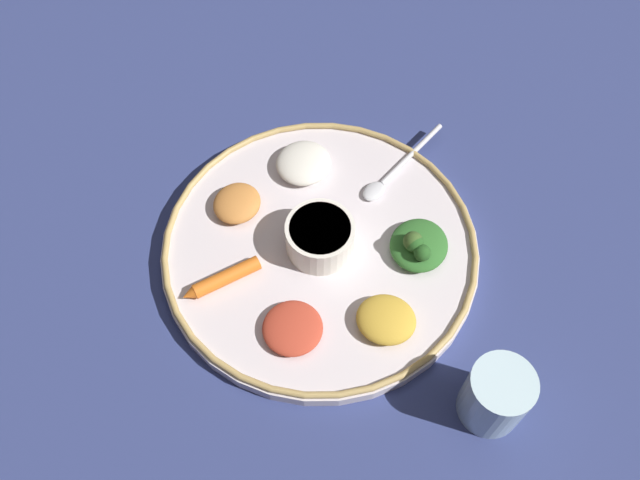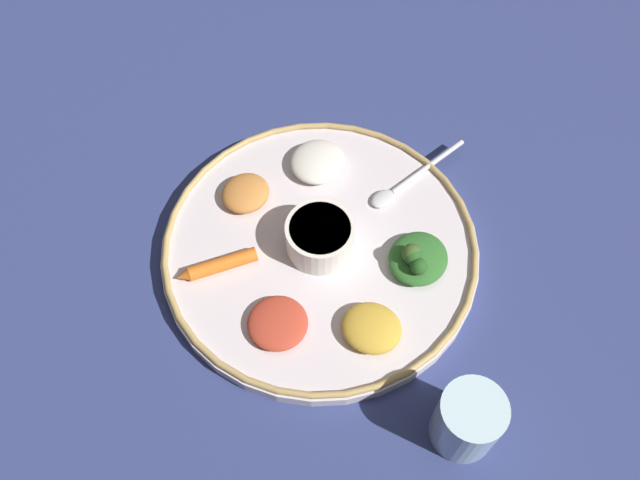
% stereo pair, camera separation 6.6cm
% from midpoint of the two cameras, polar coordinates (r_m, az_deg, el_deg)
% --- Properties ---
extents(ground_plane, '(2.40, 2.40, 0.00)m').
position_cam_midpoint_polar(ground_plane, '(0.86, -2.19, -1.27)').
color(ground_plane, navy).
extents(platter, '(0.39, 0.39, 0.02)m').
position_cam_midpoint_polar(platter, '(0.85, -2.21, -0.97)').
color(platter, silver).
rests_on(platter, ground_plane).
extents(platter_rim, '(0.39, 0.39, 0.01)m').
position_cam_midpoint_polar(platter_rim, '(0.84, -2.24, -0.57)').
color(platter_rim, tan).
rests_on(platter_rim, platter).
extents(center_bowl, '(0.08, 0.08, 0.04)m').
position_cam_midpoint_polar(center_bowl, '(0.83, -2.28, 0.16)').
color(center_bowl, silver).
rests_on(center_bowl, platter).
extents(spoon, '(0.07, 0.16, 0.01)m').
position_cam_midpoint_polar(spoon, '(0.90, 3.92, 5.41)').
color(spoon, silver).
rests_on(spoon, platter).
extents(greens_pile, '(0.10, 0.10, 0.04)m').
position_cam_midpoint_polar(greens_pile, '(0.83, 5.96, -0.58)').
color(greens_pile, '#2D6628').
rests_on(greens_pile, platter).
extents(carrot_near_spoon, '(0.02, 0.10, 0.02)m').
position_cam_midpoint_polar(carrot_near_spoon, '(0.83, -10.44, -3.39)').
color(carrot_near_spoon, orange).
rests_on(carrot_near_spoon, platter).
extents(mound_lentil_yellow, '(0.09, 0.09, 0.02)m').
position_cam_midpoint_polar(mound_lentil_yellow, '(0.79, 3.14, -6.82)').
color(mound_lentil_yellow, gold).
rests_on(mound_lentil_yellow, platter).
extents(mound_squash, '(0.08, 0.09, 0.02)m').
position_cam_midpoint_polar(mound_squash, '(0.88, -9.08, 2.91)').
color(mound_squash, '#C67A38').
rests_on(mound_squash, platter).
extents(mound_rice_white, '(0.09, 0.09, 0.02)m').
position_cam_midpoint_polar(mound_rice_white, '(0.90, -3.49, 6.30)').
color(mound_rice_white, silver).
rests_on(mound_rice_white, platter).
extents(mound_berbere_red, '(0.09, 0.09, 0.02)m').
position_cam_midpoint_polar(mound_berbere_red, '(0.79, -4.71, -7.51)').
color(mound_berbere_red, '#B73D28').
rests_on(mound_berbere_red, platter).
extents(drinking_glass, '(0.07, 0.07, 0.09)m').
position_cam_midpoint_polar(drinking_glass, '(0.76, 11.93, -12.89)').
color(drinking_glass, silver).
rests_on(drinking_glass, ground_plane).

